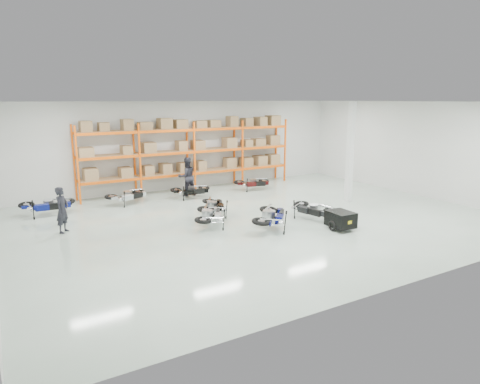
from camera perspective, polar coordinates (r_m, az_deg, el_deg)
room at (r=16.36m, az=2.55°, el=3.99°), size 18.00×18.00×18.00m
pallet_rack at (r=22.02m, az=-6.59°, el=6.09°), size 11.28×0.98×3.62m
structural_column at (r=19.99m, az=14.47°, el=5.14°), size 0.25×0.25×4.50m
moto_blue_centre at (r=15.41m, az=4.25°, el=-2.79°), size 2.06×2.13×1.29m
moto_silver_left at (r=15.72m, az=-4.00°, el=-2.67°), size 1.65×2.03×1.18m
moto_black_far_left at (r=17.18m, az=-3.45°, el=-1.49°), size 1.50×1.90×1.10m
moto_touring_right at (r=16.88m, az=9.58°, el=-1.85°), size 1.17×1.87×1.13m
trailer at (r=15.76m, az=13.27°, el=-3.57°), size 0.84×1.59×0.66m
moto_back_a at (r=18.87m, az=-24.34°, el=-1.21°), size 1.91×1.08×1.18m
moto_back_b at (r=19.68m, az=-14.77°, el=-0.13°), size 1.84×1.28×1.08m
moto_back_c at (r=20.27m, az=-6.54°, el=0.52°), size 1.75×1.11×1.05m
moto_back_d at (r=21.98m, az=1.72°, el=1.52°), size 1.77×1.16×1.06m
person_left at (r=16.20m, az=-22.61°, el=-2.21°), size 0.67×0.71×1.63m
person_back at (r=20.81m, az=-7.10°, el=2.04°), size 0.91×0.71×1.87m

